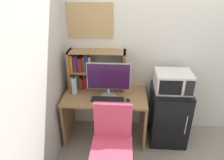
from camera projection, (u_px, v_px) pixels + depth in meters
wall_back at (204, 50)px, 2.94m from camera, size 6.40×0.04×2.60m
wall_left at (4, 112)px, 1.61m from camera, size 0.04×4.40×2.60m
desk at (105, 108)px, 3.06m from camera, size 1.16×0.67×0.74m
hutch_bookshelf at (88, 69)px, 3.03m from camera, size 0.81×0.25×0.57m
monitor at (108, 79)px, 2.78m from camera, size 0.58×0.21×0.50m
keyboard at (108, 99)px, 2.82m from camera, size 0.44×0.13×0.02m
computer_mouse at (128, 100)px, 2.79m from camera, size 0.05×0.11×0.03m
water_bottle at (74, 86)px, 2.93m from camera, size 0.08×0.08×0.26m
mini_fridge at (168, 115)px, 3.07m from camera, size 0.52×0.57×0.83m
microwave at (173, 81)px, 2.82m from camera, size 0.48×0.39×0.26m
desk_chair at (112, 149)px, 2.48m from camera, size 0.54×0.54×0.94m
wall_corkboard at (90, 21)px, 2.83m from camera, size 0.63×0.02×0.47m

